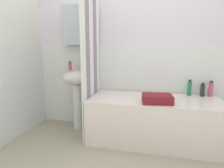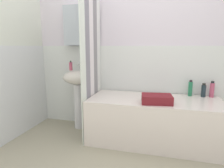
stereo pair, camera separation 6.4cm
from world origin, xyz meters
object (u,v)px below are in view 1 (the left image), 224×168
body_wash_bottle (211,89)px  shampoo_bottle (202,90)px  sink (77,86)px  bathtub (154,120)px  soap_dispenser (70,66)px  lotion_bottle (189,88)px  towel_folded (157,99)px

body_wash_bottle → shampoo_bottle: 0.10m
sink → bathtub: (1.09, -0.16, -0.35)m
body_wash_bottle → shampoo_bottle: size_ratio=1.16×
shampoo_bottle → soap_dispenser: bearing=-176.3°
soap_dispenser → lotion_bottle: (1.63, 0.13, -0.26)m
towel_folded → shampoo_bottle: bearing=37.7°
bathtub → shampoo_bottle: (0.60, 0.27, 0.36)m
sink → soap_dispenser: size_ratio=6.16×
bathtub → towel_folded: bearing=-79.5°
lotion_bottle → shampoo_bottle: bearing=-4.0°
soap_dispenser → towel_folded: (1.22, -0.32, -0.31)m
soap_dispenser → bathtub: bearing=-7.2°
towel_folded → bathtub: bearing=100.5°
bathtub → body_wash_bottle: body_wash_bottle is taller
lotion_bottle → soap_dispenser: bearing=-175.5°
shampoo_bottle → towel_folded: (-0.57, -0.44, -0.04)m
sink → body_wash_bottle: size_ratio=4.18×
soap_dispenser → sink: bearing=5.5°
body_wash_bottle → towel_folded: body_wash_bottle is taller
shampoo_bottle → bathtub: bearing=-156.0°
shampoo_bottle → towel_folded: bearing=-142.3°
bathtub → shampoo_bottle: size_ratio=9.04×
sink → lotion_bottle: 1.53m
sink → bathtub: size_ratio=0.54×
soap_dispenser → towel_folded: bearing=-14.8°
bathtub → body_wash_bottle: size_ratio=7.81×
soap_dispenser → body_wash_bottle: bearing=4.1°
sink → towel_folded: (1.12, -0.33, -0.02)m
body_wash_bottle → lotion_bottle: size_ratio=0.98×
shampoo_bottle → body_wash_bottle: bearing=9.9°
towel_folded → lotion_bottle: bearing=47.7°
soap_dispenser → bathtub: (1.19, -0.15, -0.64)m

